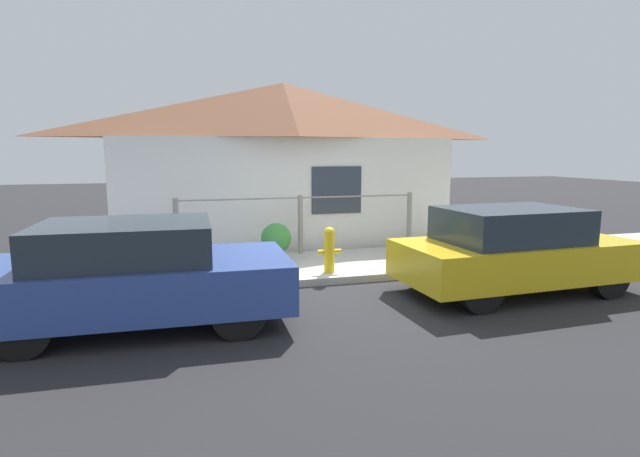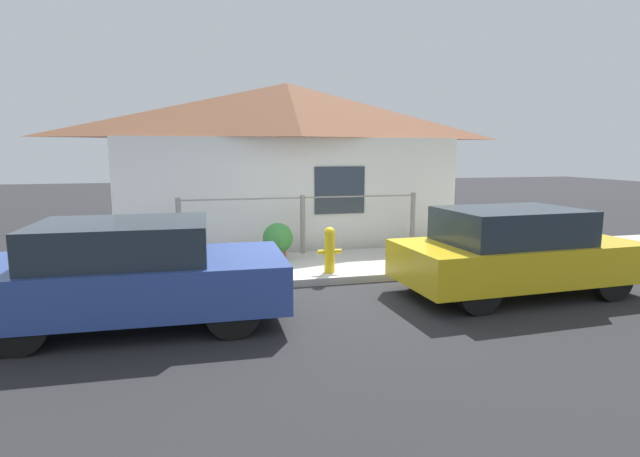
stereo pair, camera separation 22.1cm
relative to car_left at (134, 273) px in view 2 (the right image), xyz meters
The scene contains 8 objects.
ground_plane 3.17m from the car_left, 22.04° to the left, with size 60.00×60.00×0.00m, color #262628.
sidewalk 3.72m from the car_left, 38.44° to the left, with size 24.00×2.24×0.12m.
house 5.96m from the car_left, 58.61° to the left, with size 7.67×2.23×3.68m.
fence 4.34m from the car_left, 48.50° to the left, with size 4.90×0.10×1.18m.
car_left is the anchor object (origin of this frame).
car_right 5.46m from the car_left, ahead, with size 3.68×1.76×1.32m.
fire_hydrant 3.35m from the car_left, 27.53° to the left, with size 0.41×0.19×0.78m.
potted_plant_near_hydrant 3.57m from the car_left, 50.21° to the left, with size 0.57×0.57×0.71m.
Camera 2 is at (-2.13, -7.62, 2.16)m, focal length 28.00 mm.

